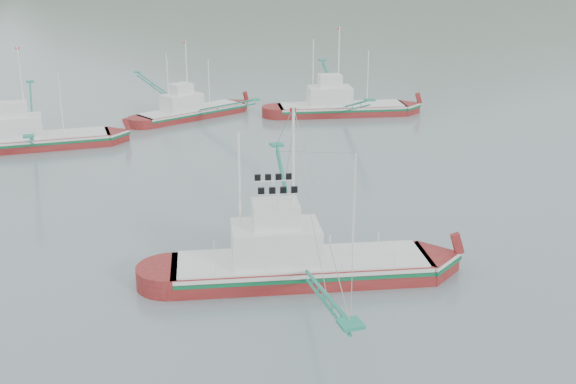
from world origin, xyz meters
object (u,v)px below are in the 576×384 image
object	(u,v)px
bg_boat_left	(30,134)
bg_boat_far	(190,101)
main_boat	(299,248)
bg_boat_right	(341,99)

from	to	relation	value
bg_boat_left	bg_boat_far	world-z (taller)	bg_boat_left
main_boat	bg_boat_far	distance (m)	43.24
bg_boat_far	bg_boat_right	bearing A→B (deg)	-36.58
bg_boat_left	bg_boat_far	size ratio (longest dim) A/B	1.18
main_boat	bg_boat_far	xyz separation A→B (m)	(2.00, 43.19, -0.04)
bg_boat_left	bg_boat_right	size ratio (longest dim) A/B	0.99
bg_boat_left	bg_boat_right	bearing A→B (deg)	7.07
bg_boat_left	bg_boat_far	bearing A→B (deg)	25.29
bg_boat_left	bg_boat_right	distance (m)	33.73
main_boat	bg_boat_far	world-z (taller)	main_boat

